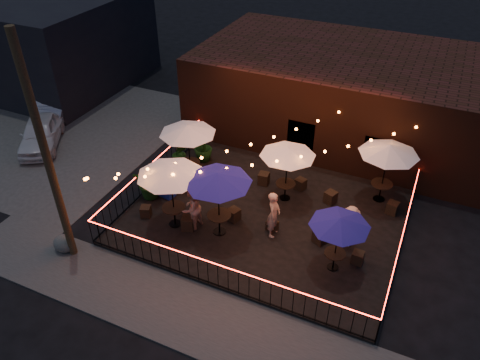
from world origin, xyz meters
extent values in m
plane|color=black|center=(0.00, 0.00, 0.00)|extent=(110.00, 110.00, 0.00)
cube|color=black|center=(0.00, 2.00, 0.07)|extent=(10.00, 8.00, 0.15)
cube|color=#403E3B|center=(0.00, -3.25, 0.03)|extent=(18.00, 2.50, 0.05)
cube|color=#403E3B|center=(-12.00, 4.00, 0.01)|extent=(11.00, 12.00, 0.02)
cube|color=#35190E|center=(1.00, 10.00, 2.00)|extent=(14.00, 8.00, 4.00)
cube|color=black|center=(0.00, 6.12, 1.10)|extent=(1.20, 0.24, 2.20)
cube|color=black|center=(3.50, 6.12, 1.60)|extent=(1.60, 0.24, 1.20)
cube|color=black|center=(-18.00, 9.00, 2.50)|extent=(12.00, 9.00, 5.00)
cylinder|color=#312314|center=(-5.40, -2.60, 4.00)|extent=(0.26, 0.26, 8.00)
cube|color=black|center=(0.00, -2.00, 0.23)|extent=(10.00, 0.04, 0.04)
cube|color=black|center=(0.00, -2.00, 1.15)|extent=(10.00, 0.04, 0.04)
cube|color=red|center=(0.00, -2.00, 1.18)|extent=(10.00, 0.03, 0.02)
cube|color=black|center=(-5.00, 2.00, 0.23)|extent=(0.04, 8.00, 0.04)
cube|color=black|center=(-5.00, 2.00, 1.15)|extent=(0.04, 8.00, 0.04)
cube|color=red|center=(-5.00, 2.00, 1.18)|extent=(0.03, 8.00, 0.02)
cube|color=black|center=(5.00, 2.00, 0.23)|extent=(0.04, 8.00, 0.04)
cube|color=black|center=(5.00, 2.00, 1.15)|extent=(0.04, 8.00, 0.04)
cube|color=red|center=(5.00, 2.00, 1.18)|extent=(0.03, 8.00, 0.02)
cylinder|color=black|center=(-2.86, 0.10, 0.17)|extent=(0.48, 0.48, 0.03)
cylinder|color=black|center=(-2.86, 0.10, 0.55)|extent=(0.06, 0.06, 0.78)
cylinder|color=black|center=(-2.86, 0.10, 0.95)|extent=(0.86, 0.86, 0.04)
cylinder|color=black|center=(-2.86, 0.10, 1.45)|extent=(0.05, 0.05, 2.59)
cone|color=white|center=(-2.86, 0.10, 2.58)|extent=(2.62, 2.62, 0.38)
cylinder|color=black|center=(-3.80, 2.97, 0.17)|extent=(0.46, 0.46, 0.03)
cylinder|color=black|center=(-3.80, 2.97, 0.54)|extent=(0.06, 0.06, 0.76)
cylinder|color=black|center=(-3.80, 2.97, 0.93)|extent=(0.84, 0.84, 0.04)
cylinder|color=black|center=(-3.80, 2.97, 1.41)|extent=(0.05, 0.05, 2.52)
cone|color=white|center=(-3.80, 2.97, 2.51)|extent=(2.48, 2.48, 0.37)
cylinder|color=black|center=(-1.15, 0.40, 0.17)|extent=(0.48, 0.48, 0.03)
cylinder|color=black|center=(-1.15, 0.40, 0.55)|extent=(0.07, 0.07, 0.78)
cylinder|color=black|center=(-1.15, 0.40, 0.95)|extent=(0.87, 0.87, 0.04)
cylinder|color=black|center=(-1.15, 0.40, 1.45)|extent=(0.05, 0.05, 2.61)
cone|color=navy|center=(-1.15, 0.40, 2.59)|extent=(2.93, 2.93, 0.38)
cylinder|color=black|center=(0.33, 3.30, 0.16)|extent=(0.43, 0.43, 0.03)
cylinder|color=black|center=(0.33, 3.30, 0.51)|extent=(0.06, 0.06, 0.71)
cylinder|color=black|center=(0.33, 3.30, 0.88)|extent=(0.79, 0.79, 0.04)
cylinder|color=black|center=(0.33, 3.30, 1.33)|extent=(0.04, 0.04, 2.36)
cone|color=white|center=(0.33, 3.30, 2.36)|extent=(2.75, 2.75, 0.34)
cylinder|color=black|center=(3.12, 0.38, 0.16)|extent=(0.39, 0.39, 0.03)
cylinder|color=black|center=(3.12, 0.38, 0.48)|extent=(0.05, 0.05, 0.64)
cylinder|color=black|center=(3.12, 0.38, 0.81)|extent=(0.72, 0.72, 0.04)
cylinder|color=black|center=(3.12, 0.38, 1.22)|extent=(0.04, 0.04, 2.15)
cone|color=navy|center=(3.12, 0.38, 2.16)|extent=(2.51, 2.51, 0.31)
cylinder|color=black|center=(3.80, 4.80, 0.17)|extent=(0.46, 0.46, 0.03)
cylinder|color=black|center=(3.80, 4.80, 0.53)|extent=(0.06, 0.06, 0.75)
cylinder|color=black|center=(3.80, 4.80, 0.92)|extent=(0.83, 0.83, 0.04)
cylinder|color=black|center=(3.80, 4.80, 1.40)|extent=(0.05, 0.05, 2.49)
cone|color=white|center=(3.80, 4.80, 2.49)|extent=(2.41, 2.41, 0.36)
cube|color=black|center=(-4.11, 0.05, 0.37)|extent=(0.48, 0.48, 0.44)
cube|color=black|center=(-2.29, 0.09, 0.41)|extent=(0.55, 0.55, 0.52)
cube|color=black|center=(-3.64, 3.34, 0.35)|extent=(0.44, 0.44, 0.40)
cube|color=black|center=(-2.34, 3.81, 0.35)|extent=(0.38, 0.38, 0.40)
cube|color=black|center=(-0.97, 1.26, 0.39)|extent=(0.52, 0.52, 0.48)
cube|color=black|center=(0.57, 1.29, 0.36)|extent=(0.47, 0.47, 0.42)
cube|color=black|center=(-0.82, 3.88, 0.40)|extent=(0.46, 0.46, 0.50)
cube|color=black|center=(0.69, 4.17, 0.38)|extent=(0.50, 0.50, 0.47)
cube|color=black|center=(2.34, 1.43, 0.41)|extent=(0.57, 0.57, 0.51)
cube|color=black|center=(3.80, 0.96, 0.37)|extent=(0.39, 0.39, 0.44)
cube|color=black|center=(2.06, 3.80, 0.40)|extent=(0.54, 0.54, 0.49)
cube|color=black|center=(4.41, 4.14, 0.39)|extent=(0.47, 0.47, 0.48)
imported|color=#C9AA8B|center=(0.67, 1.10, 1.07)|extent=(0.50, 0.71, 1.84)
imported|color=#D2A985|center=(-2.19, 0.23, 1.08)|extent=(0.85, 1.01, 1.85)
imported|color=tan|center=(3.25, 1.72, 0.96)|extent=(1.09, 0.67, 1.63)
imported|color=#0C330C|center=(-4.57, 1.18, 0.86)|extent=(1.28, 1.11, 1.41)
imported|color=#184012|center=(-4.60, 3.56, 0.84)|extent=(0.95, 0.88, 1.39)
imported|color=#16340A|center=(-3.98, 4.45, 0.87)|extent=(0.97, 0.97, 1.45)
cube|color=#162DA9|center=(-4.06, 1.47, 0.55)|extent=(0.67, 0.52, 0.81)
cube|color=silver|center=(-4.06, 1.47, 0.98)|extent=(0.71, 0.56, 0.05)
ellipsoid|color=#454641|center=(-5.76, -2.60, 0.33)|extent=(0.85, 0.73, 0.65)
imported|color=silver|center=(-11.73, 2.65, 0.68)|extent=(3.49, 4.20, 1.35)
imported|color=#919299|center=(-13.40, 5.51, 0.71)|extent=(3.39, 4.51, 1.42)
camera|label=1|loc=(4.87, -11.01, 11.70)|focal=35.00mm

